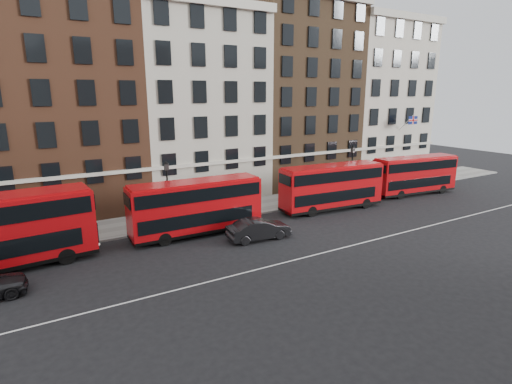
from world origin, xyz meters
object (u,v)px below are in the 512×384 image
traffic_light (424,165)px  bus_c (332,186)px  bus_b (196,206)px  bus_d (415,174)px  car_front (259,229)px

traffic_light → bus_c: bearing=-172.1°
bus_b → traffic_light: (29.60, 2.22, 0.14)m
bus_d → traffic_light: bearing=33.5°
bus_d → traffic_light: size_ratio=3.07×
bus_b → car_front: bus_b is taller
bus_c → car_front: bearing=-156.9°
car_front → traffic_light: 26.59m
bus_c → bus_d: (11.67, 0.00, -0.07)m
bus_c → traffic_light: size_ratio=3.16×
bus_b → bus_d: 25.23m
bus_c → car_front: bus_c is taller
bus_b → bus_c: bus_b is taller
bus_c → bus_d: bearing=4.4°
bus_b → bus_c: 13.56m
traffic_light → bus_b: bearing=-175.7°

